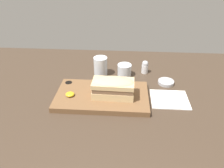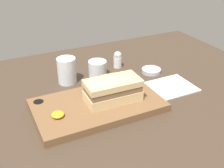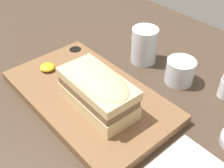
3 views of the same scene
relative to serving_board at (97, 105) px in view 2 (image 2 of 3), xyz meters
The scene contains 9 objects.
dining_table 4.61cm from the serving_board, 166.48° to the left, with size 151.48×101.98×2.00cm.
serving_board is the anchor object (origin of this frame).
sandwich 7.49cm from the serving_board, 12.27° to the right, with size 17.23×9.09×8.28cm.
mustard_dollop 13.49cm from the serving_board, behind, with size 3.68×3.68×1.47cm.
water_glass 21.15cm from the serving_board, 97.87° to the left, with size 6.78×6.78×9.45cm.
wine_glass 22.71cm from the serving_board, 66.25° to the left, with size 6.92×6.92×6.00cm.
napkin 28.89cm from the serving_board, ahead, with size 15.82×13.77×0.40cm.
salt_shaker 31.33cm from the serving_board, 51.24° to the left, with size 3.37×3.37×6.76cm.
condiment_dish 32.37cm from the serving_board, 25.86° to the left, with size 7.47×7.47×1.50cm.
Camera 2 is at (-24.15, -68.95, 50.71)cm, focal length 45.00 mm.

